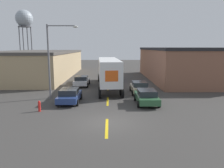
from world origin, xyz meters
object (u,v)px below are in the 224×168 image
semi_truck (108,70)px  parked_car_right_near (147,96)px  parked_car_right_mid (140,87)px  parked_car_left_near (70,95)px  fire_hydrant (39,106)px  street_lamp (53,55)px  water_tower (24,19)px  parked_car_left_far (82,81)px

semi_truck → parked_car_right_near: bearing=-70.1°
semi_truck → parked_car_right_mid: (3.78, -3.88, -1.64)m
semi_truck → parked_car_right_mid: 5.66m
parked_car_right_near → parked_car_right_mid: (0.00, 4.99, 0.00)m
parked_car_left_near → fire_hydrant: 3.67m
parked_car_right_mid → street_lamp: bearing=-164.9°
parked_car_right_near → parked_car_right_mid: 4.99m
parked_car_left_near → water_tower: water_tower is taller
parked_car_right_mid → water_tower: size_ratio=0.26×
parked_car_left_far → fire_hydrant: 12.76m
semi_truck → parked_car_left_far: bearing=158.1°
parked_car_right_near → parked_car_left_far: size_ratio=1.00×
parked_car_right_near → parked_car_right_mid: same height
semi_truck → water_tower: water_tower is taller
parked_car_left_far → water_tower: (-21.58, 37.13, 12.93)m
parked_car_left_near → fire_hydrant: (-2.04, -3.04, -0.27)m
parked_car_right_mid → parked_car_left_far: bearing=145.8°
semi_truck → fire_hydrant: semi_truck is taller
parked_car_left_near → semi_truck: bearing=65.4°
parked_car_right_near → parked_car_left_far: bearing=126.7°
parked_car_right_near → street_lamp: 10.58m
parked_car_right_near → fire_hydrant: bearing=-165.8°
street_lamp → parked_car_left_near: bearing=-42.7°
parked_car_left_near → water_tower: size_ratio=0.26×
water_tower → fire_hydrant: (19.54, -49.73, -13.20)m
parked_car_right_mid → parked_car_right_near: bearing=-90.0°
semi_truck → parked_car_left_near: (-3.80, -8.28, -1.64)m
water_tower → parked_car_right_mid: bearing=-55.4°
parked_car_left_near → water_tower: bearing=114.8°
water_tower → fire_hydrant: 55.03m
parked_car_left_near → street_lamp: size_ratio=0.55×
parked_car_right_near → street_lamp: bearing=165.8°
semi_truck → fire_hydrant: (-5.84, -11.32, -1.91)m
street_lamp → fire_hydrant: 6.38m
parked_car_right_mid → fire_hydrant: (-9.62, -7.44, -0.27)m
parked_car_left_far → street_lamp: size_ratio=0.55×
fire_hydrant → water_tower: bearing=111.5°
semi_truck → parked_car_left_far: 4.33m
parked_car_left_near → water_tower: 53.03m
parked_car_left_far → water_tower: 44.85m
semi_truck → fire_hydrant: bearing=-120.5°
parked_car_left_far → fire_hydrant: parked_car_left_far is taller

